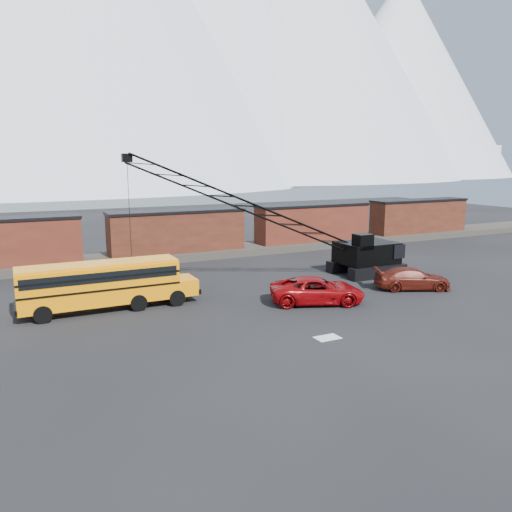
{
  "coord_description": "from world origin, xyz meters",
  "views": [
    {
      "loc": [
        -14.67,
        -25.93,
        9.68
      ],
      "look_at": [
        0.7,
        5.44,
        3.0
      ],
      "focal_mm": 35.0,
      "sensor_mm": 36.0,
      "label": 1
    }
  ],
  "objects_px": {
    "crawler_crane": "(260,212)",
    "maroon_suv": "(412,279)",
    "school_bus": "(105,283)",
    "red_pickup": "(317,290)"
  },
  "relations": [
    {
      "from": "red_pickup",
      "to": "crawler_crane",
      "type": "xyz_separation_m",
      "value": [
        -0.99,
        6.81,
        4.85
      ]
    },
    {
      "from": "school_bus",
      "to": "maroon_suv",
      "type": "xyz_separation_m",
      "value": [
        22.0,
        -4.72,
        -0.97
      ]
    },
    {
      "from": "crawler_crane",
      "to": "maroon_suv",
      "type": "bearing_deg",
      "value": -35.26
    },
    {
      "from": "maroon_suv",
      "to": "school_bus",
      "type": "bearing_deg",
      "value": 102.02
    },
    {
      "from": "school_bus",
      "to": "maroon_suv",
      "type": "bearing_deg",
      "value": -12.11
    },
    {
      "from": "school_bus",
      "to": "maroon_suv",
      "type": "height_order",
      "value": "school_bus"
    },
    {
      "from": "school_bus",
      "to": "crawler_crane",
      "type": "distance_m",
      "value": 13.16
    },
    {
      "from": "school_bus",
      "to": "crawler_crane",
      "type": "relative_size",
      "value": 0.51
    },
    {
      "from": "maroon_suv",
      "to": "crawler_crane",
      "type": "xyz_separation_m",
      "value": [
        -9.62,
        6.8,
        4.93
      ]
    },
    {
      "from": "maroon_suv",
      "to": "red_pickup",
      "type": "bearing_deg",
      "value": 114.16
    }
  ]
}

